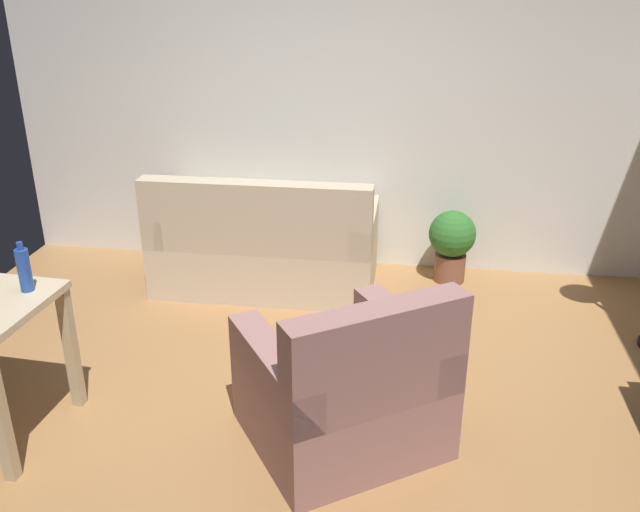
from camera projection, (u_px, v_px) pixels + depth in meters
name	position (u px, v px, depth m)	size (l,w,h in m)	color
ground_plane	(290.00, 416.00, 3.78)	(5.20, 4.40, 0.02)	#9E7042
wall_rear	(338.00, 97.00, 5.25)	(5.20, 0.10, 2.70)	silver
couch	(265.00, 249.00, 5.16)	(1.64, 0.84, 0.92)	beige
potted_plant	(452.00, 241.00, 5.26)	(0.36, 0.36, 0.57)	brown
armchair	(347.00, 390.00, 3.44)	(1.21, 1.20, 0.92)	#996B66
bottle_blue	(24.00, 269.00, 3.44)	(0.07, 0.07, 0.27)	#2347A3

